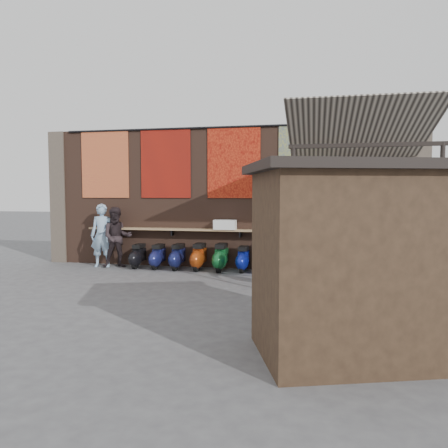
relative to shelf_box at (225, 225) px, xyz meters
name	(u,v)px	position (x,y,z in m)	size (l,w,h in m)	color
ground	(201,286)	(-0.09, -2.30, -1.26)	(70.00, 70.00, 0.00)	#474749
brick_wall	(225,198)	(-0.09, 0.40, 0.74)	(10.00, 0.40, 4.00)	brown
pier_left	(62,198)	(-5.29, 0.40, 0.74)	(0.50, 0.50, 4.00)	#4C4238
pier_right	(418,198)	(5.11, 0.40, 0.74)	(0.50, 0.50, 4.00)	#4C4238
eating_counter	(222,230)	(-0.09, 0.03, -0.16)	(8.00, 0.32, 0.05)	#9E7A51
shelf_box	(225,225)	(0.00, 0.00, 0.00)	(0.61, 0.32, 0.27)	white
tapestry_redgold	(105,164)	(-3.69, 0.18, 1.74)	(1.50, 0.02, 2.00)	maroon
tapestry_sun	(166,163)	(-1.79, 0.18, 1.74)	(1.50, 0.02, 2.00)	red
tapestry_orange	(234,162)	(0.21, 0.18, 1.74)	(1.50, 0.02, 2.00)	red
tapestry_multi	(306,161)	(2.21, 0.18, 1.74)	(1.50, 0.02, 2.00)	navy
hang_rail	(223,127)	(-0.09, 0.17, 2.72)	(0.06, 0.06, 9.50)	black
scooter_stool_0	(138,256)	(-2.49, -0.28, -0.92)	(0.32, 0.71, 0.67)	black
scooter_stool_1	(158,257)	(-1.89, -0.29, -0.92)	(0.32, 0.72, 0.68)	#171B50
scooter_stool_2	(178,257)	(-1.29, -0.31, -0.90)	(0.33, 0.74, 0.71)	#121745
scooter_stool_3	(199,257)	(-0.68, -0.29, -0.89)	(0.35, 0.77, 0.74)	#95350D
scooter_stool_4	(221,258)	(-0.05, -0.34, -0.88)	(0.36, 0.79, 0.75)	#105425
scooter_stool_5	(243,259)	(0.56, -0.29, -0.91)	(0.33, 0.72, 0.69)	navy
scooter_stool_6	(268,257)	(1.24, -0.28, -0.84)	(0.39, 0.88, 0.83)	navy
scooter_stool_7	(291,259)	(1.87, -0.33, -0.87)	(0.37, 0.83, 0.79)	#1B6F5A
scooter_stool_8	(313,261)	(2.43, -0.26, -0.91)	(0.33, 0.73, 0.69)	#A91A0D
scooter_stool_9	(340,262)	(3.12, -0.29, -0.90)	(0.34, 0.75, 0.71)	black
diner_left	(102,235)	(-3.58, -0.30, -0.34)	(0.67, 0.44, 1.83)	#8CAECC
diner_right	(117,237)	(-3.12, -0.30, -0.39)	(0.84, 0.66, 1.74)	black
shopper_navy	(290,252)	(1.93, -2.14, -0.43)	(0.97, 0.40, 1.66)	#151C31
shopper_grey	(382,255)	(3.91, -1.86, -0.48)	(1.00, 0.58, 1.55)	slate
shopper_tan	(322,244)	(2.62, -1.12, -0.35)	(0.89, 0.58, 1.82)	#825A53
market_stall	(347,265)	(2.88, -6.07, -0.05)	(2.22, 1.67, 2.41)	black
stall_roof	(349,168)	(2.88, -6.07, 1.21)	(2.49, 1.92, 0.12)	black
stall_sign	(325,220)	(2.60, -5.25, 0.49)	(1.20, 0.04, 0.50)	gold
stall_shelf	(324,277)	(2.60, -5.25, -0.38)	(1.85, 0.10, 0.06)	#473321
awning_canvas	(359,131)	(3.41, -1.40, 2.29)	(3.20, 3.40, 0.03)	beige
awning_ledger	(353,124)	(3.41, 0.19, 2.69)	(3.30, 0.08, 0.12)	#33261C
awning_header	(366,145)	(3.41, -2.90, 1.82)	(3.00, 0.08, 0.08)	black
awning_post_left	(293,222)	(2.01, -2.90, 0.29)	(0.09, 0.09, 3.10)	black
awning_post_right	(440,224)	(4.81, -2.90, 0.29)	(0.09, 0.09, 3.10)	black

